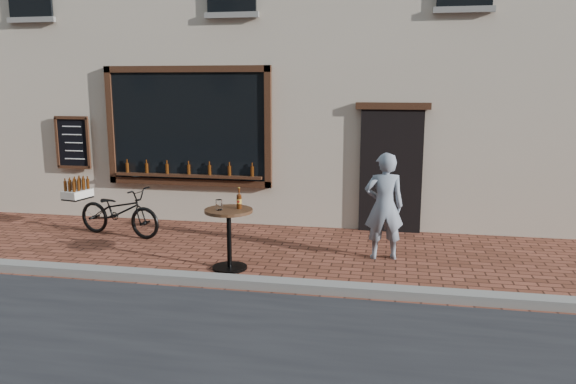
# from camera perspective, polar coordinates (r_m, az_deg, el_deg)

# --- Properties ---
(ground) EXTENTS (90.00, 90.00, 0.00)m
(ground) POSITION_cam_1_polar(r_m,az_deg,el_deg) (7.39, -5.36, -10.02)
(ground) COLOR #54291B
(ground) RESTS_ON ground
(kerb) EXTENTS (90.00, 0.25, 0.12)m
(kerb) POSITION_cam_1_polar(r_m,az_deg,el_deg) (7.55, -4.94, -9.07)
(kerb) COLOR slate
(kerb) RESTS_ON ground
(cargo_bicycle) EXTENTS (1.99, 0.92, 0.94)m
(cargo_bicycle) POSITION_cam_1_polar(r_m,az_deg,el_deg) (10.31, -16.93, -1.83)
(cargo_bicycle) COLOR black
(cargo_bicycle) RESTS_ON ground
(bistro_table) EXTENTS (0.69, 0.69, 1.18)m
(bistro_table) POSITION_cam_1_polar(r_m,az_deg,el_deg) (8.09, -6.00, -3.50)
(bistro_table) COLOR black
(bistro_table) RESTS_ON ground
(pedestrian) EXTENTS (0.66, 0.50, 1.64)m
(pedestrian) POSITION_cam_1_polar(r_m,az_deg,el_deg) (8.62, 9.73, -1.43)
(pedestrian) COLOR slate
(pedestrian) RESTS_ON ground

